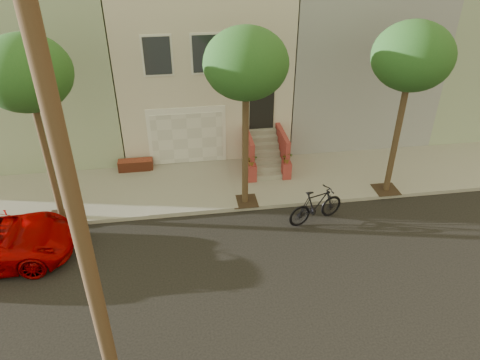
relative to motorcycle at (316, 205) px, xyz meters
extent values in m
plane|color=black|center=(-3.27, -2.56, -0.65)|extent=(90.00, 90.00, 0.00)
cube|color=gray|center=(-3.27, 2.79, -0.57)|extent=(40.00, 3.70, 0.15)
cube|color=beige|center=(-3.27, 8.64, 3.00)|extent=(7.00, 8.00, 7.00)
cube|color=#90A484|center=(-10.07, 8.64, 3.00)|extent=(6.50, 8.00, 7.00)
cube|color=gray|center=(3.53, 8.64, 3.00)|extent=(6.50, 8.00, 7.00)
cube|color=#90A484|center=(10.03, 8.64, 3.00)|extent=(6.50, 8.00, 7.00)
cube|color=silver|center=(-4.17, 4.66, 0.75)|extent=(3.20, 0.12, 2.50)
cube|color=silver|center=(-4.17, 4.60, 0.65)|extent=(2.90, 0.06, 2.20)
cube|color=gray|center=(-4.17, 2.79, -0.49)|extent=(3.20, 3.70, 0.02)
cube|color=brown|center=(-6.37, 4.34, -0.28)|extent=(1.40, 0.45, 0.44)
cube|color=black|center=(-1.07, 4.61, 1.90)|extent=(1.00, 0.06, 2.00)
cube|color=#3F4751|center=(-5.07, 4.61, 4.10)|extent=(1.00, 0.06, 1.40)
cube|color=silver|center=(-5.07, 4.63, 4.10)|extent=(1.15, 0.05, 1.55)
cube|color=#3F4751|center=(-3.27, 4.61, 4.10)|extent=(1.00, 0.06, 1.40)
cube|color=silver|center=(-3.27, 4.63, 4.10)|extent=(1.15, 0.05, 1.55)
cube|color=#3F4751|center=(-1.47, 4.61, 4.10)|extent=(1.00, 0.06, 1.40)
cube|color=silver|center=(-1.47, 4.63, 4.10)|extent=(1.15, 0.05, 1.55)
cube|color=gray|center=(-1.07, 2.82, -0.40)|extent=(1.20, 0.28, 0.20)
cube|color=gray|center=(-1.07, 3.10, -0.20)|extent=(1.20, 0.28, 0.20)
cube|color=gray|center=(-1.07, 3.38, 0.00)|extent=(1.20, 0.28, 0.20)
cube|color=gray|center=(-1.07, 3.66, 0.20)|extent=(1.20, 0.28, 0.20)
cube|color=gray|center=(-1.07, 3.94, 0.40)|extent=(1.20, 0.28, 0.20)
cube|color=gray|center=(-1.07, 4.22, 0.60)|extent=(1.20, 0.28, 0.20)
cube|color=gray|center=(-1.07, 4.50, 0.80)|extent=(1.20, 0.28, 0.20)
cube|color=maroon|center=(-1.77, 3.66, 0.30)|extent=(0.18, 1.96, 1.60)
cube|color=maroon|center=(-0.37, 3.66, 0.30)|extent=(0.18, 1.96, 1.60)
cube|color=maroon|center=(-1.77, 2.78, -0.15)|extent=(0.35, 0.35, 0.70)
imported|color=#1A4A1A|center=(-1.77, 2.78, 0.43)|extent=(0.40, 0.35, 0.45)
cube|color=maroon|center=(-0.37, 2.78, -0.15)|extent=(0.35, 0.35, 0.70)
imported|color=#1A4A1A|center=(-0.37, 2.78, 0.43)|extent=(0.41, 0.35, 0.45)
cube|color=#2D2116|center=(-8.77, 1.34, -0.49)|extent=(0.90, 0.90, 0.02)
cylinder|color=#3E2C1C|center=(-8.77, 1.34, 1.60)|extent=(0.22, 0.22, 4.20)
ellipsoid|color=#1A4A1A|center=(-8.77, 1.34, 4.65)|extent=(2.70, 2.57, 2.29)
cube|color=#2D2116|center=(-2.27, 1.34, -0.49)|extent=(0.90, 0.90, 0.02)
cylinder|color=#3E2C1C|center=(-2.27, 1.34, 1.60)|extent=(0.22, 0.22, 4.20)
ellipsoid|color=#1A4A1A|center=(-2.27, 1.34, 4.65)|extent=(2.70, 2.57, 2.29)
cube|color=#2D2116|center=(3.23, 1.34, -0.49)|extent=(0.90, 0.90, 0.02)
cylinder|color=#3E2C1C|center=(3.23, 1.34, 1.60)|extent=(0.22, 0.22, 4.20)
ellipsoid|color=#1A4A1A|center=(3.23, 1.34, 4.65)|extent=(2.70, 2.57, 2.29)
cylinder|color=#42311F|center=(-6.27, -5.76, 4.35)|extent=(0.30, 0.30, 10.00)
imported|color=black|center=(0.00, 0.00, 0.00)|extent=(2.23, 1.25, 1.29)
camera|label=1|loc=(-4.46, -12.10, 8.68)|focal=33.22mm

